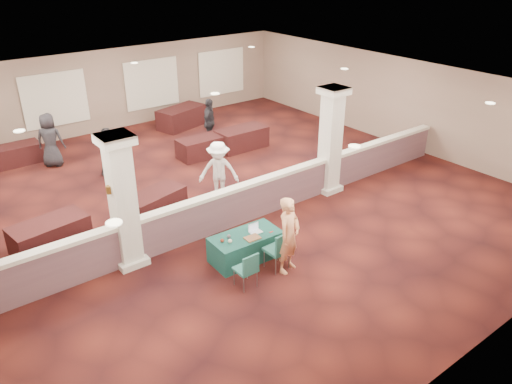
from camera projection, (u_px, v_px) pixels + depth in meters
ground at (219, 199)px, 14.79m from camera, size 16.00×16.00×0.00m
wall_back at (106, 91)px, 19.78m from camera, size 16.00×0.04×3.20m
wall_front at (480, 285)px, 8.39m from camera, size 16.00×0.04×3.20m
wall_right at (397, 101)px, 18.46m from camera, size 0.04×16.00×3.20m
ceiling at (215, 93)px, 13.38m from camera, size 16.00×16.00×0.02m
partition_wall at (249, 200)px, 13.47m from camera, size 15.60×0.28×1.10m
column_left at (123, 201)px, 11.09m from camera, size 0.72×0.72×3.20m
column_right at (331, 140)px, 14.64m from camera, size 0.72×0.72×3.20m
sconce_left at (109, 190)px, 10.77m from camera, size 0.12×0.12×0.18m
sconce_right at (133, 183)px, 11.08m from camera, size 0.12×0.12×0.18m
near_table at (246, 247)px, 11.84m from camera, size 1.71×0.90×0.64m
conf_chair_main at (280, 248)px, 11.31m from camera, size 0.51×0.51×0.99m
conf_chair_side at (248, 268)px, 10.72m from camera, size 0.44×0.44×0.87m
woman at (289, 235)px, 11.16m from camera, size 0.77×0.63×1.84m
far_table_front_left at (50, 235)px, 12.24m from camera, size 1.92×1.15×0.73m
far_table_front_center at (155, 203)px, 13.81m from camera, size 1.83×1.23×0.68m
far_table_front_right at (242, 138)px, 18.41m from camera, size 1.88×0.95×0.76m
far_table_back_left at (15, 155)px, 17.07m from camera, size 1.66×0.85×0.67m
far_table_back_center at (202, 147)px, 17.69m from camera, size 1.72×0.86×0.70m
far_table_back_right at (182, 117)px, 20.60m from camera, size 2.21×1.52×0.82m
attendee_a at (110, 151)px, 16.14m from camera, size 0.79×0.50×1.56m
attendee_b at (219, 171)px, 14.41m from camera, size 1.23×1.12×1.79m
attendee_c at (209, 123)px, 18.45m from camera, size 1.12×1.06×1.78m
attendee_d at (50, 140)px, 16.68m from camera, size 1.02×0.93×1.84m
laptop_base at (256, 232)px, 11.80m from camera, size 0.30×0.21×0.02m
laptop_screen at (253, 227)px, 11.83m from camera, size 0.29×0.02×0.19m
screen_glow at (253, 227)px, 11.83m from camera, size 0.26×0.01×0.17m
knitting at (252, 238)px, 11.55m from camera, size 0.36×0.28×0.03m
yarn_cream at (230, 241)px, 11.36m from camera, size 0.10×0.10×0.10m
yarn_red at (222, 241)px, 11.39m from camera, size 0.09×0.09×0.09m
yarn_grey at (229, 236)px, 11.55m from camera, size 0.09×0.09×0.09m
scissors at (271, 232)px, 11.81m from camera, size 0.11×0.03×0.01m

